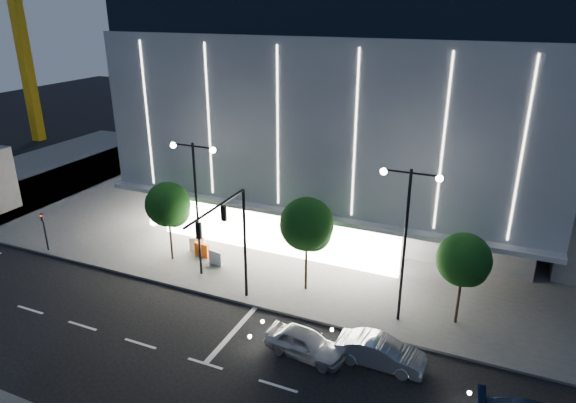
# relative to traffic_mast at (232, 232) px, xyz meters

# --- Properties ---
(ground) EXTENTS (160.00, 160.00, 0.00)m
(ground) POSITION_rel_traffic_mast_xyz_m (-1.00, -3.34, -5.03)
(ground) COLOR black
(ground) RESTS_ON ground
(sidewalk_museum) EXTENTS (70.00, 40.00, 0.15)m
(sidewalk_museum) POSITION_rel_traffic_mast_xyz_m (4.00, 20.66, -4.95)
(sidewalk_museum) COLOR #474747
(sidewalk_museum) RESTS_ON ground
(museum) EXTENTS (30.00, 25.80, 18.00)m
(museum) POSITION_rel_traffic_mast_xyz_m (1.98, 18.97, 4.25)
(museum) COLOR #4C4C51
(museum) RESTS_ON ground
(traffic_mast) EXTENTS (0.33, 5.89, 7.07)m
(traffic_mast) POSITION_rel_traffic_mast_xyz_m (0.00, 0.00, 0.00)
(traffic_mast) COLOR black
(traffic_mast) RESTS_ON ground
(street_lamp_west) EXTENTS (3.16, 0.36, 9.00)m
(street_lamp_west) POSITION_rel_traffic_mast_xyz_m (-4.00, 2.66, 0.93)
(street_lamp_west) COLOR black
(street_lamp_west) RESTS_ON ground
(street_lamp_east) EXTENTS (3.16, 0.36, 9.00)m
(street_lamp_east) POSITION_rel_traffic_mast_xyz_m (9.00, 2.66, 0.93)
(street_lamp_east) COLOR black
(street_lamp_east) RESTS_ON ground
(ped_signal_far) EXTENTS (0.22, 0.24, 3.00)m
(ped_signal_far) POSITION_rel_traffic_mast_xyz_m (-16.00, 1.16, -3.14)
(ped_signal_far) COLOR black
(ped_signal_far) RESTS_ON ground
(tree_left) EXTENTS (3.02, 3.02, 5.72)m
(tree_left) POSITION_rel_traffic_mast_xyz_m (-6.97, 3.68, -0.99)
(tree_left) COLOR black
(tree_left) RESTS_ON ground
(tree_mid) EXTENTS (3.25, 3.25, 6.15)m
(tree_mid) POSITION_rel_traffic_mast_xyz_m (3.03, 3.68, -0.69)
(tree_mid) COLOR black
(tree_mid) RESTS_ON ground
(tree_right) EXTENTS (2.91, 2.91, 5.51)m
(tree_right) POSITION_rel_traffic_mast_xyz_m (12.03, 3.68, -1.14)
(tree_right) COLOR black
(tree_right) RESTS_ON ground
(car_lead) EXTENTS (4.44, 2.25, 1.45)m
(car_lead) POSITION_rel_traffic_mast_xyz_m (5.31, -2.19, -4.30)
(car_lead) COLOR #A5A7AD
(car_lead) RESTS_ON ground
(car_second) EXTENTS (4.40, 1.58, 1.44)m
(car_second) POSITION_rel_traffic_mast_xyz_m (8.97, -1.38, -4.31)
(car_second) COLOR #B9BDC2
(car_second) RESTS_ON ground
(barrier_b) EXTENTS (1.12, 0.59, 1.00)m
(barrier_b) POSITION_rel_traffic_mast_xyz_m (-6.09, 5.42, -4.38)
(barrier_b) COLOR white
(barrier_b) RESTS_ON sidewalk_museum
(barrier_c) EXTENTS (1.12, 0.36, 1.00)m
(barrier_c) POSITION_rel_traffic_mast_xyz_m (-5.27, 4.76, -4.38)
(barrier_c) COLOR #FF500E
(barrier_c) RESTS_ON sidewalk_museum
(barrier_d) EXTENTS (1.13, 0.46, 1.00)m
(barrier_d) POSITION_rel_traffic_mast_xyz_m (-3.75, 4.14, -4.38)
(barrier_d) COLOR #BBBBBB
(barrier_d) RESTS_ON sidewalk_museum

